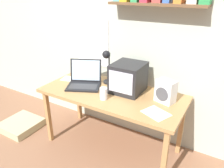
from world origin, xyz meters
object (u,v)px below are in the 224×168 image
(computer_mouse, at_px, (103,92))
(space_heater, at_px, (166,91))
(juice_glass, at_px, (103,94))
(floor_cushion, at_px, (21,125))
(corner_desk, at_px, (112,98))
(open_notebook, at_px, (70,79))
(loose_paper_near_laptop, at_px, (85,77))
(crt_monitor, at_px, (128,78))
(laptop, at_px, (85,79))
(printed_handout, at_px, (156,113))
(desk_lamp, at_px, (107,63))

(computer_mouse, bearing_deg, space_heater, 13.77)
(juice_glass, xyz_separation_m, computer_mouse, (-0.07, 0.10, -0.04))
(floor_cushion, bearing_deg, corner_desk, 14.17)
(space_heater, height_order, open_notebook, space_heater)
(loose_paper_near_laptop, distance_m, open_notebook, 0.19)
(floor_cushion, bearing_deg, crt_monitor, 17.91)
(laptop, distance_m, open_notebook, 0.28)
(juice_glass, bearing_deg, laptop, 153.58)
(corner_desk, height_order, juice_glass, juice_glass)
(crt_monitor, height_order, laptop, crt_monitor)
(space_heater, bearing_deg, printed_handout, -72.55)
(computer_mouse, relative_size, open_notebook, 0.52)
(corner_desk, bearing_deg, laptop, 177.17)
(space_heater, height_order, floor_cushion, space_heater)
(printed_handout, bearing_deg, corner_desk, 163.63)
(open_notebook, bearing_deg, desk_lamp, 14.22)
(corner_desk, relative_size, printed_handout, 5.60)
(laptop, bearing_deg, crt_monitor, -13.03)
(loose_paper_near_laptop, bearing_deg, floor_cushion, -143.54)
(laptop, xyz_separation_m, floor_cushion, (-0.85, -0.33, -0.72))
(loose_paper_near_laptop, bearing_deg, computer_mouse, -31.70)
(laptop, relative_size, floor_cushion, 1.03)
(laptop, distance_m, floor_cushion, 1.16)
(laptop, distance_m, computer_mouse, 0.32)
(loose_paper_near_laptop, bearing_deg, crt_monitor, -7.76)
(space_heater, bearing_deg, open_notebook, -162.34)
(corner_desk, xyz_separation_m, floor_cushion, (-1.22, -0.31, -0.59))
(laptop, relative_size, desk_lamp, 1.17)
(floor_cushion, bearing_deg, space_heater, 12.67)
(printed_handout, height_order, floor_cushion, printed_handout)
(laptop, xyz_separation_m, loose_paper_near_laptop, (-0.14, 0.20, -0.07))
(desk_lamp, relative_size, computer_mouse, 3.61)
(computer_mouse, distance_m, open_notebook, 0.58)
(space_heater, relative_size, open_notebook, 1.07)
(crt_monitor, bearing_deg, computer_mouse, -136.49)
(laptop, xyz_separation_m, juice_glass, (0.37, -0.19, -0.01))
(loose_paper_near_laptop, bearing_deg, open_notebook, -128.74)
(crt_monitor, distance_m, loose_paper_near_laptop, 0.66)
(loose_paper_near_laptop, height_order, printed_handout, same)
(corner_desk, height_order, desk_lamp, desk_lamp)
(desk_lamp, xyz_separation_m, computer_mouse, (0.10, -0.24, -0.23))
(laptop, height_order, computer_mouse, laptop)
(laptop, xyz_separation_m, printed_handout, (0.92, -0.18, -0.07))
(crt_monitor, height_order, computer_mouse, crt_monitor)
(computer_mouse, distance_m, loose_paper_near_laptop, 0.52)
(desk_lamp, xyz_separation_m, printed_handout, (0.72, -0.34, -0.25))
(corner_desk, bearing_deg, space_heater, 9.23)
(open_notebook, distance_m, floor_cushion, 0.95)
(computer_mouse, bearing_deg, printed_handout, -9.11)
(corner_desk, distance_m, space_heater, 0.58)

